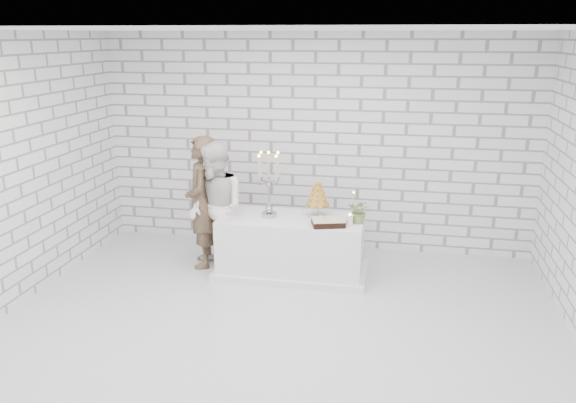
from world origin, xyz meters
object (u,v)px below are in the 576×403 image
(cake_table, at_px, (291,246))
(bride, at_px, (216,209))
(groom, at_px, (202,202))
(candelabra, at_px, (269,184))
(croquembouche, at_px, (318,198))

(cake_table, relative_size, bride, 1.07)
(groom, height_order, bride, groom)
(bride, height_order, candelabra, bride)
(bride, xyz_separation_m, croquembouche, (1.26, 0.21, 0.15))
(cake_table, height_order, croquembouche, croquembouche)
(cake_table, relative_size, groom, 1.04)
(cake_table, distance_m, candelabra, 0.84)
(croquembouche, bearing_deg, cake_table, -159.86)
(candelabra, xyz_separation_m, croquembouche, (0.60, 0.13, -0.18))
(groom, bearing_deg, bride, 41.01)
(croquembouche, bearing_deg, bride, -170.44)
(cake_table, bearing_deg, bride, -174.12)
(cake_table, xyz_separation_m, groom, (-1.20, 0.06, 0.49))
(groom, relative_size, candelabra, 2.06)
(cake_table, bearing_deg, candelabra, -176.77)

